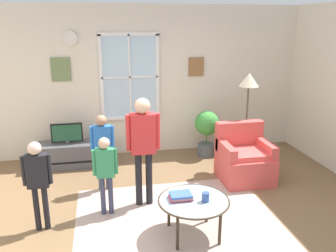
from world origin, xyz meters
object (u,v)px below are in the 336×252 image
(person_red_shirt, at_px, (143,140))
(floor_lamp, at_px, (248,89))
(armchair, at_px, (244,160))
(remote_near_books, at_px, (184,195))
(book_stack, at_px, (181,196))
(tv_stand, at_px, (69,155))
(person_black_shirt, at_px, (38,176))
(person_blue_shirt, at_px, (102,144))
(cup, at_px, (206,197))
(potted_plant_by_window, at_px, (207,129))
(coffee_table, at_px, (194,202))
(television, at_px, (67,133))
(person_green_shirt, at_px, (105,167))

(person_red_shirt, distance_m, floor_lamp, 2.16)
(armchair, bearing_deg, remote_near_books, -136.14)
(book_stack, bearing_deg, tv_stand, 121.11)
(person_red_shirt, bearing_deg, person_black_shirt, -163.65)
(tv_stand, xyz_separation_m, person_blue_shirt, (0.57, -1.00, 0.50))
(cup, distance_m, remote_near_books, 0.27)
(tv_stand, bearing_deg, person_red_shirt, -54.89)
(book_stack, bearing_deg, armchair, 44.07)
(person_red_shirt, distance_m, potted_plant_by_window, 2.14)
(book_stack, relative_size, person_blue_shirt, 0.23)
(remote_near_books, distance_m, person_blue_shirt, 1.57)
(book_stack, height_order, person_blue_shirt, person_blue_shirt)
(coffee_table, bearing_deg, cup, -26.57)
(person_red_shirt, height_order, floor_lamp, floor_lamp)
(television, distance_m, person_green_shirt, 1.82)
(person_black_shirt, bearing_deg, person_green_shirt, 14.96)
(person_green_shirt, relative_size, person_black_shirt, 0.94)
(armchair, bearing_deg, potted_plant_by_window, 103.40)
(cup, relative_size, person_black_shirt, 0.10)
(cup, bearing_deg, person_red_shirt, 122.83)
(person_green_shirt, bearing_deg, cup, -34.11)
(person_green_shirt, bearing_deg, floor_lamp, 26.56)
(floor_lamp, bearing_deg, potted_plant_by_window, 130.55)
(person_black_shirt, bearing_deg, cup, -15.89)
(coffee_table, relative_size, potted_plant_by_window, 0.98)
(cup, bearing_deg, person_green_shirt, 145.89)
(coffee_table, height_order, person_black_shirt, person_black_shirt)
(coffee_table, bearing_deg, person_green_shirt, 145.04)
(armchair, relative_size, coffee_table, 1.06)
(tv_stand, bearing_deg, floor_lamp, -10.36)
(book_stack, xyz_separation_m, person_black_shirt, (-1.58, 0.42, 0.20))
(potted_plant_by_window, bearing_deg, person_blue_shirt, -150.90)
(potted_plant_by_window, bearing_deg, cup, -107.48)
(book_stack, xyz_separation_m, person_blue_shirt, (-0.84, 1.34, 0.22))
(tv_stand, xyz_separation_m, person_red_shirt, (1.09, -1.55, 0.71))
(television, bearing_deg, armchair, -21.46)
(floor_lamp, bearing_deg, cup, -123.92)
(armchair, distance_m, person_green_shirt, 2.25)
(book_stack, height_order, person_red_shirt, person_red_shirt)
(person_blue_shirt, bearing_deg, coffee_table, -54.85)
(cup, xyz_separation_m, potted_plant_by_window, (0.79, 2.49, 0.01))
(person_black_shirt, height_order, potted_plant_by_window, person_black_shirt)
(person_red_shirt, distance_m, person_blue_shirt, 0.78)
(book_stack, height_order, remote_near_books, book_stack)
(television, distance_m, person_blue_shirt, 1.16)
(armchair, relative_size, book_stack, 3.32)
(book_stack, distance_m, person_green_shirt, 1.04)
(remote_near_books, bearing_deg, tv_stand, 122.85)
(person_black_shirt, bearing_deg, armchair, 16.41)
(person_red_shirt, bearing_deg, floor_lamp, 28.56)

